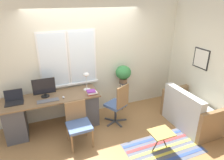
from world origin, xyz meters
TOP-DOWN VIEW (x-y plane):
  - ground_plane at (0.00, 0.00)m, footprint 14.00×14.00m
  - wall_back_with_window at (-0.01, 0.74)m, footprint 9.00×0.12m
  - wall_right_with_picture at (2.40, -0.00)m, footprint 0.08×9.00m
  - desk at (-0.91, 0.33)m, footprint 1.98×0.66m
  - laptop at (-1.61, 0.37)m, footprint 0.34×0.29m
  - monitor at (-1.02, 0.41)m, footprint 0.46×0.17m
  - keyboard at (-0.99, 0.18)m, footprint 0.43×0.13m
  - mouse at (-0.68, 0.19)m, footprint 0.05×0.08m
  - desk_lamp at (-0.12, 0.40)m, footprint 0.16×0.16m
  - book_stack at (-0.09, 0.13)m, footprint 0.22×0.15m
  - desk_chair_wooden at (-0.51, -0.33)m, footprint 0.46×0.47m
  - office_chair_swivel at (0.47, -0.03)m, footprint 0.53×0.54m
  - couch_loveseat at (1.92, -0.71)m, footprint 0.71×1.27m
  - plant_stand at (0.84, 0.52)m, footprint 0.21×0.21m
  - potted_plant at (0.84, 0.52)m, footprint 0.38×0.38m
  - floor_rug_striped at (0.94, -1.14)m, footprint 1.46×0.82m
  - folding_stool at (0.86, -1.14)m, footprint 0.42×0.36m

SIDE VIEW (x-z plane):
  - ground_plane at x=0.00m, z-range 0.00..0.00m
  - floor_rug_striped at x=0.94m, z-range 0.00..0.01m
  - couch_loveseat at x=1.92m, z-range -0.13..0.75m
  - folding_stool at x=0.86m, z-range 0.16..0.56m
  - desk at x=-0.91m, z-range 0.03..0.79m
  - desk_chair_wooden at x=-0.51m, z-range 0.03..0.87m
  - office_chair_swivel at x=0.47m, z-range 0.02..0.99m
  - plant_stand at x=0.84m, z-range 0.24..0.98m
  - keyboard at x=-0.99m, z-range 0.77..0.78m
  - mouse at x=-0.68m, z-range 0.77..0.80m
  - book_stack at x=-0.09m, z-range 0.77..0.86m
  - laptop at x=-1.61m, z-range 0.70..0.93m
  - monitor at x=-1.02m, z-range 0.77..1.18m
  - potted_plant at x=0.84m, z-range 0.77..1.21m
  - desk_lamp at x=-0.12m, z-range 0.86..1.27m
  - wall_right_with_picture at x=2.40m, z-range 0.00..2.70m
  - wall_back_with_window at x=-0.01m, z-range 0.00..2.70m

